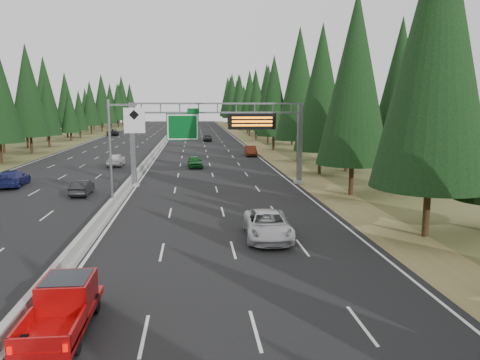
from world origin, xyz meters
The scene contains 19 objects.
road centered at (0.00, 80.00, 0.04)m, with size 32.00×260.00×0.08m, color black.
shoulder_right centered at (17.80, 80.00, 0.03)m, with size 3.60×260.00×0.06m, color olive.
shoulder_left centered at (-17.80, 80.00, 0.03)m, with size 3.60×260.00×0.06m, color #474C23.
median_barrier centered at (0.00, 80.00, 0.41)m, with size 0.70×260.00×0.85m.
sign_gantry centered at (8.92, 34.88, 5.27)m, with size 16.75×0.98×7.80m.
hov_sign_pole centered at (0.58, 24.97, 4.72)m, with size 2.80×0.50×8.00m.
tree_row_right centered at (21.74, 78.31, 9.68)m, with size 12.22×245.59×18.97m.
tree_row_left centered at (-22.09, 71.65, 9.08)m, with size 11.87×243.16×18.46m.
silver_minivan centered at (10.17, 16.53, 0.85)m, with size 2.55×5.53×1.54m, color silver.
red_pickup centered at (1.50, 6.41, 0.99)m, with size 1.80×5.04×1.64m.
car_ahead_green centered at (6.11, 47.79, 0.80)m, with size 1.69×4.20×1.43m, color #166221.
car_ahead_dkred centered at (14.50, 60.12, 0.82)m, with size 1.56×4.47×1.47m, color #581D0C.
car_ahead_dkgrey centered at (8.86, 89.36, 0.76)m, with size 1.90×4.67×1.35m, color black.
car_ahead_white centered at (1.50, 129.40, 0.82)m, with size 2.47×5.35×1.49m, color silver.
car_ahead_far centered at (1.50, 141.53, 0.88)m, with size 1.90×4.71×1.61m, color black.
car_onc_near centered at (-3.54, 30.97, 0.73)m, with size 1.37×3.93×1.30m, color black.
car_onc_blue centered at (-11.01, 35.90, 0.86)m, with size 2.19×5.38×1.56m, color navy.
car_onc_white centered at (-3.75, 50.19, 0.86)m, with size 1.85×4.60×1.57m, color silver.
car_onc_far centered at (-14.09, 110.24, 0.89)m, with size 2.68×5.82×1.62m, color black.
Camera 1 is at (6.01, -9.32, 7.70)m, focal length 35.00 mm.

